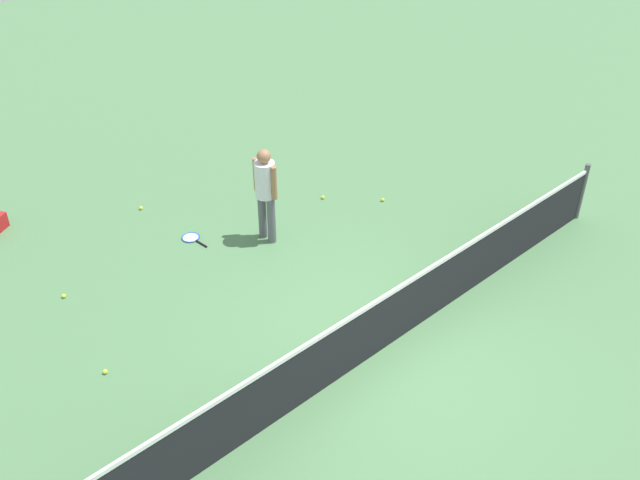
{
  "coord_description": "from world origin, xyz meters",
  "views": [
    {
      "loc": [
        5.61,
        4.82,
        6.89
      ],
      "look_at": [
        -0.25,
        -1.6,
        0.9
      ],
      "focal_mm": 39.95,
      "sensor_mm": 36.0,
      "label": 1
    }
  ],
  "objects_px": {
    "tennis_ball_near_player": "(323,197)",
    "tennis_ball_midcourt": "(64,296)",
    "tennis_ball_stray_right": "(105,372)",
    "tennis_racket_near_player": "(192,238)",
    "tennis_ball_stray_left": "(141,208)",
    "player_near_side": "(265,188)",
    "tennis_ball_by_net": "(383,200)",
    "tennis_ball_baseline": "(273,169)"
  },
  "relations": [
    {
      "from": "tennis_ball_by_net",
      "to": "tennis_ball_baseline",
      "type": "relative_size",
      "value": 1.0
    },
    {
      "from": "tennis_racket_near_player",
      "to": "tennis_ball_baseline",
      "type": "bearing_deg",
      "value": -160.11
    },
    {
      "from": "tennis_ball_near_player",
      "to": "tennis_ball_stray_right",
      "type": "bearing_deg",
      "value": 14.55
    },
    {
      "from": "tennis_ball_baseline",
      "to": "tennis_ball_near_player",
      "type": "bearing_deg",
      "value": 89.19
    },
    {
      "from": "tennis_ball_near_player",
      "to": "tennis_ball_by_net",
      "type": "relative_size",
      "value": 1.0
    },
    {
      "from": "tennis_ball_near_player",
      "to": "tennis_ball_baseline",
      "type": "distance_m",
      "value": 1.48
    },
    {
      "from": "tennis_ball_near_player",
      "to": "tennis_ball_stray_left",
      "type": "bearing_deg",
      "value": -35.98
    },
    {
      "from": "tennis_ball_by_net",
      "to": "player_near_side",
      "type": "bearing_deg",
      "value": -11.57
    },
    {
      "from": "player_near_side",
      "to": "tennis_ball_stray_right",
      "type": "relative_size",
      "value": 25.76
    },
    {
      "from": "tennis_ball_near_player",
      "to": "tennis_ball_midcourt",
      "type": "bearing_deg",
      "value": -6.19
    },
    {
      "from": "tennis_ball_near_player",
      "to": "tennis_ball_baseline",
      "type": "bearing_deg",
      "value": -90.81
    },
    {
      "from": "player_near_side",
      "to": "tennis_ball_stray_right",
      "type": "distance_m",
      "value": 3.89
    },
    {
      "from": "tennis_ball_near_player",
      "to": "tennis_ball_baseline",
      "type": "relative_size",
      "value": 1.0
    },
    {
      "from": "player_near_side",
      "to": "tennis_ball_stray_right",
      "type": "height_order",
      "value": "player_near_side"
    },
    {
      "from": "player_near_side",
      "to": "tennis_ball_near_player",
      "type": "height_order",
      "value": "player_near_side"
    },
    {
      "from": "tennis_ball_midcourt",
      "to": "tennis_ball_stray_left",
      "type": "relative_size",
      "value": 1.0
    },
    {
      "from": "tennis_ball_stray_right",
      "to": "tennis_racket_near_player",
      "type": "bearing_deg",
      "value": -144.44
    },
    {
      "from": "tennis_racket_near_player",
      "to": "tennis_ball_midcourt",
      "type": "xyz_separation_m",
      "value": [
        2.34,
        0.02,
        0.02
      ]
    },
    {
      "from": "player_near_side",
      "to": "tennis_ball_by_net",
      "type": "distance_m",
      "value": 2.58
    },
    {
      "from": "player_near_side",
      "to": "tennis_ball_baseline",
      "type": "distance_m",
      "value": 2.61
    },
    {
      "from": "tennis_ball_midcourt",
      "to": "tennis_ball_baseline",
      "type": "height_order",
      "value": "same"
    },
    {
      "from": "tennis_ball_stray_left",
      "to": "tennis_ball_by_net",
      "type": "bearing_deg",
      "value": 141.3
    },
    {
      "from": "tennis_racket_near_player",
      "to": "tennis_ball_stray_right",
      "type": "xyz_separation_m",
      "value": [
        2.66,
        1.9,
        0.02
      ]
    },
    {
      "from": "tennis_ball_stray_right",
      "to": "tennis_ball_near_player",
      "type": "bearing_deg",
      "value": -165.45
    },
    {
      "from": "tennis_ball_midcourt",
      "to": "tennis_ball_near_player",
      "type": "bearing_deg",
      "value": 173.81
    },
    {
      "from": "tennis_ball_baseline",
      "to": "tennis_ball_stray_left",
      "type": "xyz_separation_m",
      "value": [
        2.72,
        -0.48,
        0.0
      ]
    },
    {
      "from": "tennis_ball_baseline",
      "to": "tennis_ball_stray_right",
      "type": "bearing_deg",
      "value": 28.43
    },
    {
      "from": "tennis_ball_baseline",
      "to": "tennis_ball_stray_right",
      "type": "distance_m",
      "value": 5.95
    },
    {
      "from": "player_near_side",
      "to": "tennis_ball_midcourt",
      "type": "height_order",
      "value": "player_near_side"
    },
    {
      "from": "tennis_ball_near_player",
      "to": "tennis_ball_by_net",
      "type": "height_order",
      "value": "same"
    },
    {
      "from": "tennis_ball_near_player",
      "to": "tennis_ball_stray_left",
      "type": "distance_m",
      "value": 3.33
    },
    {
      "from": "tennis_ball_stray_left",
      "to": "tennis_ball_stray_right",
      "type": "relative_size",
      "value": 1.0
    },
    {
      "from": "player_near_side",
      "to": "tennis_ball_midcourt",
      "type": "bearing_deg",
      "value": -14.61
    },
    {
      "from": "tennis_racket_near_player",
      "to": "tennis_ball_near_player",
      "type": "height_order",
      "value": "tennis_ball_near_player"
    },
    {
      "from": "tennis_ball_baseline",
      "to": "tennis_ball_by_net",
      "type": "bearing_deg",
      "value": 107.86
    },
    {
      "from": "player_near_side",
      "to": "tennis_ball_stray_left",
      "type": "height_order",
      "value": "player_near_side"
    },
    {
      "from": "tennis_ball_baseline",
      "to": "tennis_ball_stray_left",
      "type": "bearing_deg",
      "value": -9.98
    },
    {
      "from": "tennis_ball_near_player",
      "to": "tennis_ball_midcourt",
      "type": "xyz_separation_m",
      "value": [
        4.89,
        -0.53,
        0.0
      ]
    },
    {
      "from": "tennis_ball_by_net",
      "to": "tennis_ball_midcourt",
      "type": "height_order",
      "value": "same"
    },
    {
      "from": "player_near_side",
      "to": "tennis_ball_baseline",
      "type": "xyz_separation_m",
      "value": [
        -1.61,
        -1.81,
        -0.98
      ]
    },
    {
      "from": "player_near_side",
      "to": "tennis_ball_near_player",
      "type": "relative_size",
      "value": 25.76
    },
    {
      "from": "tennis_ball_stray_left",
      "to": "tennis_ball_midcourt",
      "type": "bearing_deg",
      "value": 33.11
    }
  ]
}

